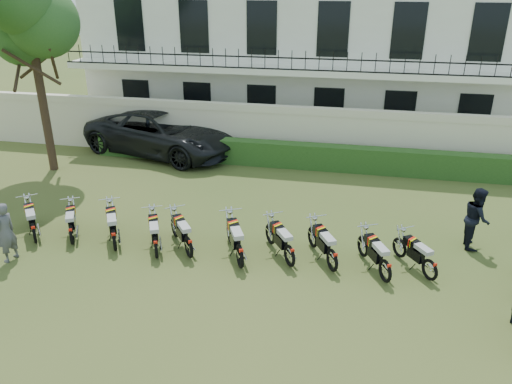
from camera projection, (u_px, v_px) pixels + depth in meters
ground at (245, 255)px, 13.87m from camera, size 100.00×100.00×0.00m
perimeter_wall at (288, 133)px, 20.59m from camera, size 30.00×0.35×2.30m
hedge at (309, 156)px, 19.95m from camera, size 18.00×0.60×1.00m
building at (306, 50)px, 24.93m from camera, size 20.40×9.60×7.40m
tree_west_near at (29, 14)px, 17.67m from camera, size 3.40×3.20×7.90m
motorcycle_0 at (33, 228)px, 14.29m from camera, size 1.26×1.56×1.05m
motorcycle_1 at (71, 231)px, 14.23m from camera, size 0.94×1.63×0.98m
motorcycle_2 at (114, 235)px, 13.89m from camera, size 1.06×1.78×1.08m
motorcycle_3 at (155, 243)px, 13.54m from camera, size 0.92×1.75×1.03m
motorcycle_4 at (188, 242)px, 13.54m from camera, size 1.22×1.60×1.05m
motorcycle_5 at (240, 251)px, 13.05m from camera, size 1.02×1.91×1.13m
motorcycle_6 at (290, 251)px, 13.13m from camera, size 1.12×1.66×1.04m
motorcycle_7 at (333, 255)px, 12.92m from camera, size 1.01×1.74×1.05m
motorcycle_8 at (386, 266)px, 12.46m from camera, size 0.94×1.75×1.03m
motorcycle_9 at (430, 265)px, 12.54m from camera, size 1.08×1.53×0.97m
suv at (162, 132)px, 21.48m from camera, size 7.34×4.83×1.88m
inspector at (5, 232)px, 13.30m from camera, size 0.52×0.68×1.69m
officer_4 at (477, 218)px, 13.99m from camera, size 0.71×0.89×1.79m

